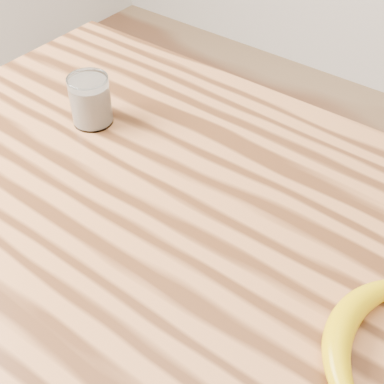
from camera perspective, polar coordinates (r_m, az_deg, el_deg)
The scene contains 3 objects.
table at distance 0.90m, azimuth -0.56°, elevation -9.24°, with size 1.20×0.80×0.90m.
smoothie_glass at distance 0.99m, azimuth -10.77°, elevation 9.50°, with size 0.07×0.07×0.09m.
banana at distance 0.70m, azimuth 15.65°, elevation -13.40°, with size 0.11×0.30×0.04m, color #D9B005, non-canonical shape.
Camera 1 is at (0.34, -0.43, 1.48)m, focal length 50.00 mm.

